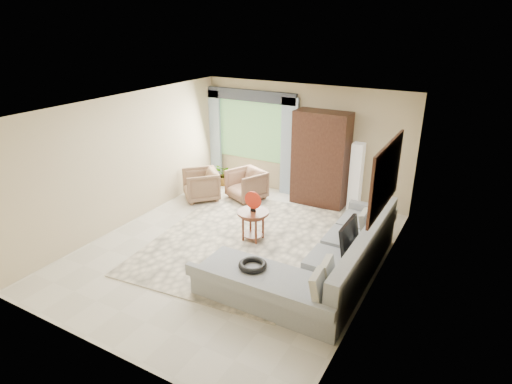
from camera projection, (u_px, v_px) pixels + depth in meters
The scene contains 17 objects.
ground at pixel (235, 249), 7.84m from camera, with size 6.00×6.00×0.00m, color silver.
area_rug at pixel (240, 240), 8.13m from camera, with size 3.00×4.00×0.02m, color #FAE8C6.
sectional_sofa at pixel (324, 266), 6.78m from camera, with size 2.30×3.46×0.90m.
tv_screen at pixel (349, 236), 6.77m from camera, with size 0.06×0.74×0.48m, color black.
garden_hose at pixel (253, 265), 6.31m from camera, with size 0.43×0.43×0.09m, color black.
coffee_table at pixel (253, 225), 8.03m from camera, with size 0.59×0.59×0.59m.
red_disc at pixel (253, 200), 7.84m from camera, with size 0.34×0.34×0.03m, color red.
armchair_left at pixel (201, 185), 9.86m from camera, with size 0.75×0.77×0.70m, color #8C664C.
armchair_right at pixel (246, 185), 9.87m from camera, with size 0.75×0.77×0.70m, color #8A694B.
potted_plant at pixel (224, 175), 10.73m from camera, with size 0.49×0.43×0.55m, color #999999.
armoire at pixel (321, 159), 9.39m from camera, with size 1.20×0.55×2.10m, color black.
floor_lamp at pixel (356, 177), 9.18m from camera, with size 0.24×0.24×1.50m, color silver.
window at pixel (251, 131), 10.32m from camera, with size 1.80×0.04×1.40m, color #669E59.
curtain_left at pixel (214, 136), 10.82m from camera, with size 0.40×0.08×2.30m, color #9EB7CC.
curtain_right at pixel (289, 147), 9.86m from camera, with size 0.40×0.08×2.30m, color #9EB7CC.
valance at pixel (250, 95), 9.94m from camera, with size 2.40×0.12×0.26m, color #1E232D.
wall_mirror at pixel (386, 176), 6.34m from camera, with size 0.05×1.70×1.05m.
Camera 1 is at (3.70, -5.79, 3.93)m, focal length 30.00 mm.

